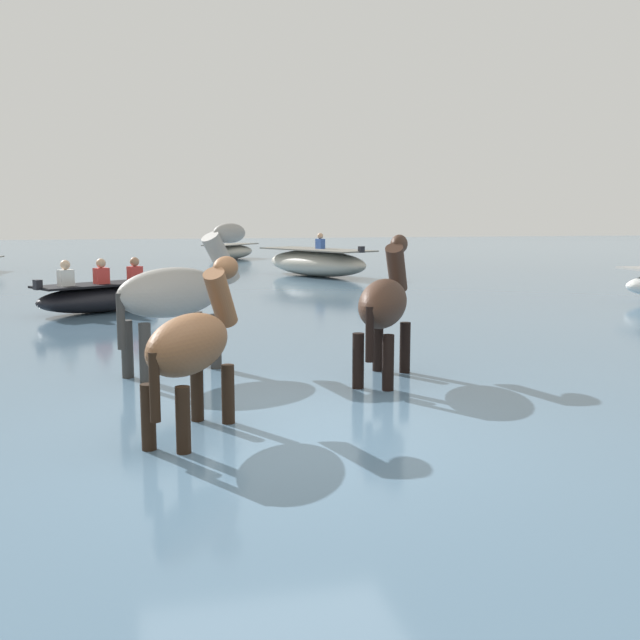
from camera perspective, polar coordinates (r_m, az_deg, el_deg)
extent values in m
plane|color=gray|center=(6.53, -3.00, -11.17)|extent=(120.00, 120.00, 0.00)
cube|color=slate|center=(16.23, -9.53, 0.86)|extent=(90.00, 90.00, 0.32)
ellipsoid|color=#382319|center=(8.23, 4.88, 1.28)|extent=(1.09, 1.39, 0.54)
cylinder|color=black|center=(8.83, 4.46, -3.03)|extent=(0.13, 0.13, 0.91)
cylinder|color=black|center=(8.77, 6.52, -3.14)|extent=(0.13, 0.13, 0.91)
cylinder|color=black|center=(7.93, 2.94, -4.28)|extent=(0.13, 0.13, 0.91)
cylinder|color=black|center=(7.86, 5.23, -4.42)|extent=(0.13, 0.13, 0.91)
cylinder|color=#382319|center=(8.89, 5.89, 3.95)|extent=(0.44, 0.53, 0.62)
ellipsoid|color=#382319|center=(9.01, 6.09, 5.81)|extent=(0.40, 0.50, 0.23)
cylinder|color=black|center=(7.65, 3.83, -1.11)|extent=(0.09, 0.09, 0.58)
ellipsoid|color=brown|center=(6.20, -10.02, -1.84)|extent=(0.99, 1.30, 0.50)
cylinder|color=black|center=(6.79, -9.39, -6.77)|extent=(0.12, 0.12, 0.85)
cylinder|color=black|center=(6.67, -7.05, -7.00)|extent=(0.12, 0.12, 0.85)
cylinder|color=black|center=(6.05, -12.99, -8.73)|extent=(0.12, 0.12, 0.85)
cylinder|color=black|center=(5.91, -10.42, -9.05)|extent=(0.12, 0.12, 0.85)
cylinder|color=brown|center=(6.75, -7.63, 1.70)|extent=(0.40, 0.50, 0.57)
ellipsoid|color=brown|center=(6.84, -7.25, 3.99)|extent=(0.37, 0.46, 0.21)
cylinder|color=black|center=(5.73, -12.58, -5.06)|extent=(0.08, 0.08, 0.54)
ellipsoid|color=gray|center=(8.75, -11.34, 2.09)|extent=(1.47, 1.23, 0.58)
cylinder|color=#31312F|center=(9.30, -9.36, -2.36)|extent=(0.13, 0.13, 0.98)
cylinder|color=#31312F|center=(9.03, -7.98, -2.63)|extent=(0.13, 0.13, 0.98)
cylinder|color=#31312F|center=(8.71, -14.54, -3.21)|extent=(0.13, 0.13, 0.98)
cylinder|color=#31312F|center=(8.43, -13.23, -3.53)|extent=(0.13, 0.13, 0.98)
cylinder|color=gray|center=(9.19, -7.62, 4.73)|extent=(0.57, 0.49, 0.66)
ellipsoid|color=gray|center=(9.27, -6.97, 6.64)|extent=(0.52, 0.45, 0.25)
cylinder|color=#31312F|center=(8.39, -15.03, -0.10)|extent=(0.09, 0.09, 0.62)
ellipsoid|color=black|center=(14.79, -16.54, 1.57)|extent=(2.61, 2.05, 0.51)
cube|color=black|center=(14.77, -16.58, 2.63)|extent=(2.50, 1.97, 0.04)
cube|color=black|center=(14.26, -20.85, 2.54)|extent=(0.18, 0.20, 0.18)
cube|color=red|center=(14.97, -14.02, 3.44)|extent=(0.32, 0.29, 0.30)
sphere|color=#A37556|center=(14.95, -14.05, 4.36)|extent=(0.18, 0.18, 0.18)
cube|color=red|center=(14.66, -16.43, 3.27)|extent=(0.32, 0.29, 0.30)
sphere|color=tan|center=(14.65, -16.47, 4.20)|extent=(0.18, 0.18, 0.18)
cube|color=white|center=(14.38, -18.93, 3.07)|extent=(0.32, 0.29, 0.30)
sphere|color=beige|center=(14.36, -18.97, 4.03)|extent=(0.18, 0.18, 0.18)
ellipsoid|color=#B2AD9E|center=(31.84, -6.85, 5.20)|extent=(2.77, 3.17, 0.60)
cube|color=slate|center=(31.82, -6.86, 5.78)|extent=(2.66, 3.04, 0.04)
ellipsoid|color=#B2AD9E|center=(22.70, -0.29, 4.39)|extent=(3.13, 4.40, 0.79)
cube|color=slate|center=(22.68, -0.29, 5.43)|extent=(3.01, 4.22, 0.04)
cube|color=black|center=(21.16, 3.19, 5.42)|extent=(0.20, 0.18, 0.18)
cube|color=#3356A8|center=(22.77, 0.02, 5.87)|extent=(0.28, 0.31, 0.30)
sphere|color=tan|center=(22.76, 0.02, 6.47)|extent=(0.18, 0.18, 0.18)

